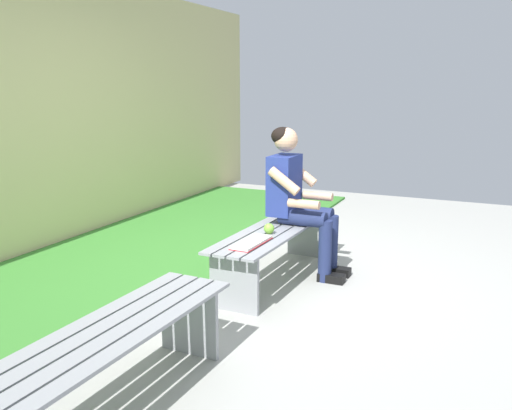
{
  "coord_description": "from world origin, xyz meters",
  "views": [
    {
      "loc": [
        3.99,
        1.64,
        1.59
      ],
      "look_at": [
        0.72,
        0.15,
        0.8
      ],
      "focal_mm": 38.23,
      "sensor_mm": 36.0,
      "label": 1
    }
  ],
  "objects_px": {
    "apple": "(269,229)",
    "book_open": "(251,243)",
    "bench_near": "(276,240)",
    "bench_far": "(113,349)",
    "person_seated": "(298,195)"
  },
  "relations": [
    {
      "from": "bench_near",
      "to": "bench_far",
      "type": "xyz_separation_m",
      "value": [
        2.07,
        -0.0,
        -0.0
      ]
    },
    {
      "from": "apple",
      "to": "bench_near",
      "type": "bearing_deg",
      "value": -174.35
    },
    {
      "from": "book_open",
      "to": "person_seated",
      "type": "bearing_deg",
      "value": 174.82
    },
    {
      "from": "apple",
      "to": "book_open",
      "type": "height_order",
      "value": "apple"
    },
    {
      "from": "bench_far",
      "to": "apple",
      "type": "distance_m",
      "value": 1.88
    },
    {
      "from": "book_open",
      "to": "bench_far",
      "type": "bearing_deg",
      "value": 1.18
    },
    {
      "from": "person_seated",
      "to": "book_open",
      "type": "bearing_deg",
      "value": -6.83
    },
    {
      "from": "bench_far",
      "to": "apple",
      "type": "xyz_separation_m",
      "value": [
        -1.88,
        0.02,
        0.15
      ]
    },
    {
      "from": "bench_near",
      "to": "bench_far",
      "type": "height_order",
      "value": "same"
    },
    {
      "from": "apple",
      "to": "book_open",
      "type": "distance_m",
      "value": 0.32
    },
    {
      "from": "bench_far",
      "to": "person_seated",
      "type": "relative_size",
      "value": 1.27
    },
    {
      "from": "bench_far",
      "to": "book_open",
      "type": "distance_m",
      "value": 1.57
    },
    {
      "from": "bench_near",
      "to": "person_seated",
      "type": "relative_size",
      "value": 1.36
    },
    {
      "from": "book_open",
      "to": "apple",
      "type": "bearing_deg",
      "value": -179.43
    },
    {
      "from": "bench_near",
      "to": "bench_far",
      "type": "bearing_deg",
      "value": -0.0
    }
  ]
}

